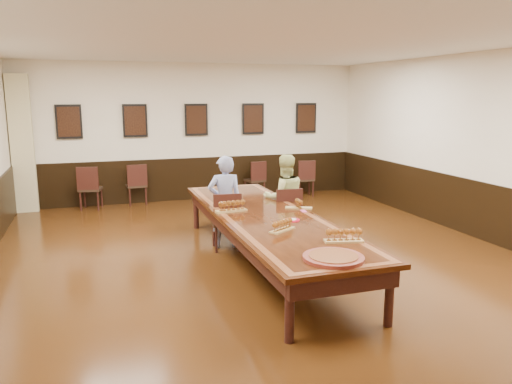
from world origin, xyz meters
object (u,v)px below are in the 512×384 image
object	(u,v)px
person_woman	(284,198)
conference_table	(267,224)
spare_chair_b	(136,184)
spare_chair_c	(255,179)
person_man	(225,202)
carved_platter	(333,258)
chair_man	(226,220)
chair_woman	(286,214)
spare_chair_a	(90,188)
spare_chair_d	(305,178)

from	to	relation	value
person_woman	conference_table	world-z (taller)	person_woman
spare_chair_b	spare_chair_c	size ratio (longest dim) A/B	1.05
spare_chair_b	person_man	xyz separation A→B (m)	(1.09, -3.84, 0.29)
spare_chair_b	carved_platter	xyz separation A→B (m)	(1.45, -6.97, 0.31)
chair_man	person_man	world-z (taller)	person_man
chair_woman	carved_platter	bearing A→B (deg)	82.81
spare_chair_a	conference_table	size ratio (longest dim) A/B	0.19
chair_man	spare_chair_a	world-z (taller)	spare_chair_a
spare_chair_d	carved_platter	size ratio (longest dim) A/B	1.30
chair_man	carved_platter	world-z (taller)	chair_man
chair_man	spare_chair_c	world-z (taller)	chair_man
chair_man	carved_platter	bearing A→B (deg)	104.24
spare_chair_d	carved_platter	xyz separation A→B (m)	(-2.60, -6.62, 0.32)
spare_chair_a	chair_woman	bearing A→B (deg)	143.92
conference_table	chair_man	bearing A→B (deg)	112.43
person_man	carved_platter	xyz separation A→B (m)	(0.36, -3.13, 0.01)
spare_chair_c	person_man	bearing A→B (deg)	53.95
chair_man	person_woman	distance (m)	1.13
chair_woman	conference_table	world-z (taller)	chair_woman
spare_chair_b	person_woman	size ratio (longest dim) A/B	0.63
chair_man	conference_table	world-z (taller)	chair_man
spare_chair_d	conference_table	bearing A→B (deg)	68.30
chair_man	conference_table	distance (m)	0.99
spare_chair_a	spare_chair_c	size ratio (longest dim) A/B	1.07
spare_chair_b	conference_table	bearing A→B (deg)	101.39
person_woman	conference_table	bearing A→B (deg)	62.53
chair_man	spare_chair_d	distance (m)	4.66
spare_chair_a	person_man	xyz separation A→B (m)	(2.08, -3.64, 0.28)
carved_platter	chair_woman	bearing A→B (deg)	77.32
carved_platter	chair_man	bearing A→B (deg)	97.04
chair_man	spare_chair_a	xyz separation A→B (m)	(-2.07, 3.74, 0.00)
person_woman	spare_chair_a	bearing A→B (deg)	-42.99
chair_man	spare_chair_b	bearing A→B (deg)	-67.53
chair_woman	carved_platter	xyz separation A→B (m)	(-0.70, -3.11, 0.30)
spare_chair_b	person_man	distance (m)	4.00
spare_chair_d	chair_woman	bearing A→B (deg)	69.88
chair_man	conference_table	xyz separation A→B (m)	(0.38, -0.91, 0.13)
spare_chair_d	person_man	size ratio (longest dim) A/B	0.59
spare_chair_c	conference_table	world-z (taller)	spare_chair_c
spare_chair_d	conference_table	distance (m)	5.20
chair_man	person_man	distance (m)	0.30
spare_chair_a	spare_chair_c	world-z (taller)	spare_chair_a
person_man	spare_chair_c	bearing A→B (deg)	-107.75
chair_woman	person_woman	size ratio (longest dim) A/B	0.64
chair_man	spare_chair_c	size ratio (longest dim) A/B	1.06
spare_chair_b	conference_table	size ratio (longest dim) A/B	0.19
spare_chair_d	spare_chair_a	bearing A→B (deg)	6.64
spare_chair_c	person_man	distance (m)	4.15
conference_table	carved_platter	size ratio (longest dim) A/B	7.17
spare_chair_a	carved_platter	xyz separation A→B (m)	(2.44, -6.77, 0.29)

